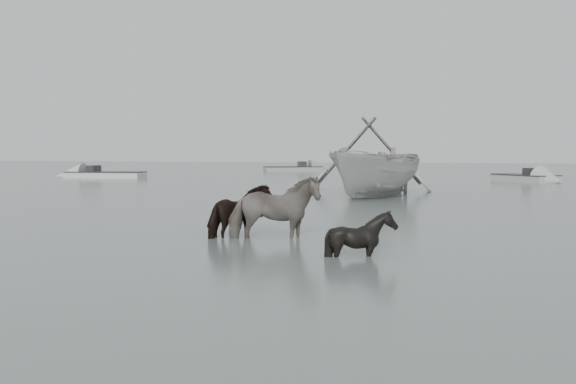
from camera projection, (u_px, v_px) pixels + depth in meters
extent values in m
plane|color=#4A5854|center=(261.00, 255.00, 12.58)|extent=(140.00, 140.00, 0.00)
imported|color=black|center=(274.00, 200.00, 14.69)|extent=(2.03, 1.27, 1.59)
imported|color=black|center=(242.00, 205.00, 15.18)|extent=(1.17, 1.36, 1.32)
imported|color=black|center=(361.00, 224.00, 12.42)|extent=(1.28, 1.21, 1.12)
imported|color=#ADAFAD|center=(369.00, 153.00, 29.64)|extent=(6.12, 6.82, 3.23)
imported|color=#A5A5A0|center=(377.00, 172.00, 26.02)|extent=(3.97, 5.28, 1.92)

